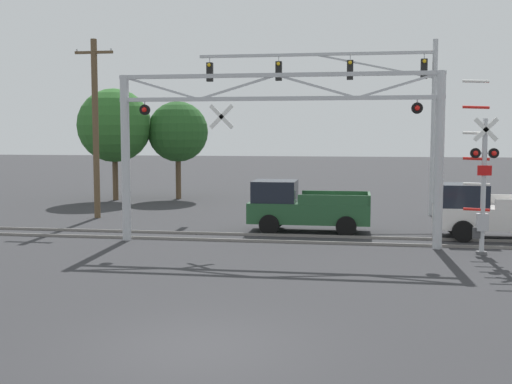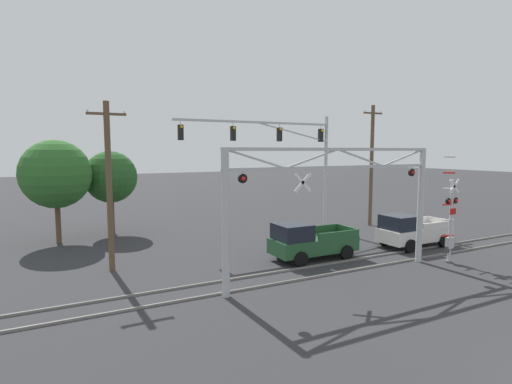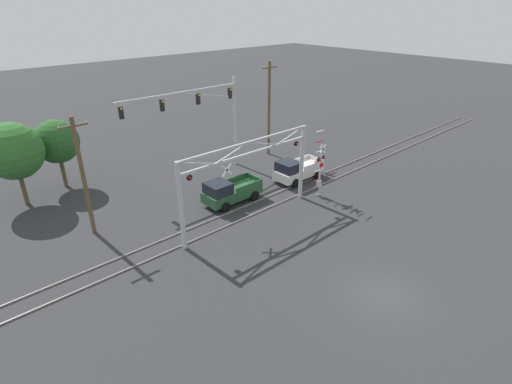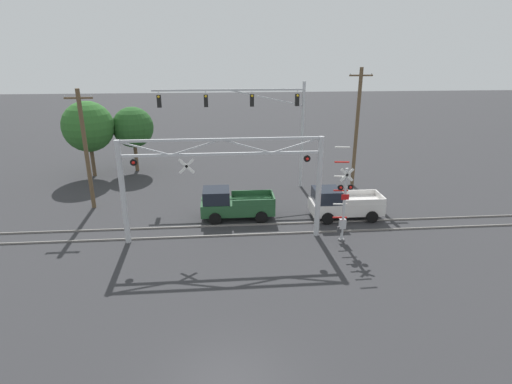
% 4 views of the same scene
% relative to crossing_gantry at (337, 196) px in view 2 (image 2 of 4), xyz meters
% --- Properties ---
extents(rail_track_near, '(80.00, 0.08, 0.10)m').
position_rel_crossing_gantry_xyz_m(rail_track_near, '(0.01, 0.28, -3.73)').
color(rail_track_near, gray).
rests_on(rail_track_near, ground_plane).
extents(rail_track_far, '(80.00, 0.08, 0.10)m').
position_rel_crossing_gantry_xyz_m(rail_track_far, '(0.01, 1.72, -3.73)').
color(rail_track_far, gray).
rests_on(rail_track_far, ground_plane).
extents(crossing_gantry, '(11.35, 0.32, 5.99)m').
position_rel_crossing_gantry_xyz_m(crossing_gantry, '(0.00, 0.00, 0.00)').
color(crossing_gantry, '#B7BABF').
rests_on(crossing_gantry, ground_plane).
extents(crossing_signal_mast, '(1.19, 0.35, 5.61)m').
position_rel_crossing_gantry_xyz_m(crossing_signal_mast, '(6.78, -0.85, -1.61)').
color(crossing_signal_mast, '#B7BABF').
rests_on(crossing_signal_mast, ground_plane).
extents(traffic_signal_span, '(11.45, 0.39, 8.30)m').
position_rel_crossing_gantry_xyz_m(traffic_signal_span, '(3.34, 9.17, 2.07)').
color(traffic_signal_span, '#B7BABF').
rests_on(traffic_signal_span, ground_plane).
extents(pickup_truck_lead, '(4.76, 2.20, 2.03)m').
position_rel_crossing_gantry_xyz_m(pickup_truck_lead, '(0.65, 3.05, -2.80)').
color(pickup_truck_lead, '#23512D').
rests_on(pickup_truck_lead, ground_plane).
extents(pickup_truck_following, '(4.66, 2.20, 2.03)m').
position_rel_crossing_gantry_xyz_m(pickup_truck_following, '(7.76, 2.49, -2.80)').
color(pickup_truck_following, silver).
rests_on(pickup_truck_following, ground_plane).
extents(utility_pole_left, '(1.80, 0.28, 8.18)m').
position_rel_crossing_gantry_xyz_m(utility_pole_left, '(-9.10, 5.77, 0.45)').
color(utility_pole_left, brown).
rests_on(utility_pole_left, ground_plane).
extents(utility_pole_right, '(1.80, 0.28, 9.31)m').
position_rel_crossing_gantry_xyz_m(utility_pole_right, '(10.62, 9.04, 1.02)').
color(utility_pole_right, brown).
rests_on(utility_pole_right, ground_plane).
extents(background_tree_beyond_span, '(3.60, 3.60, 5.82)m').
position_rel_crossing_gantry_xyz_m(background_tree_beyond_span, '(-7.84, 14.96, 0.23)').
color(background_tree_beyond_span, brown).
rests_on(background_tree_beyond_span, ground_plane).
extents(background_tree_far_left_verge, '(4.30, 4.30, 6.53)m').
position_rel_crossing_gantry_xyz_m(background_tree_far_left_verge, '(-11.28, 13.59, 0.59)').
color(background_tree_far_left_verge, brown).
rests_on(background_tree_far_left_verge, ground_plane).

